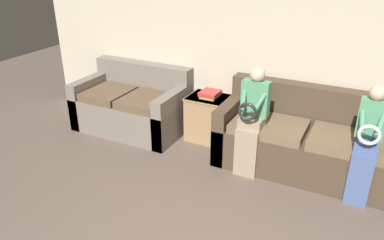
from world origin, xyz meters
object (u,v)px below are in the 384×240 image
object	(u,v)px
child_right_seated	(367,140)
child_left_seated	(252,118)
couch_main	(308,143)
side_shelf	(209,118)
couch_side	(133,107)
book_stack	(210,94)

from	to	relation	value
child_right_seated	child_left_seated	bearing A→B (deg)	179.92
couch_main	child_right_seated	size ratio (longest dim) A/B	1.69
child_left_seated	side_shelf	distance (m)	1.01
child_left_seated	couch_side	bearing A→B (deg)	169.57
child_left_seated	side_shelf	xyz separation A→B (m)	(-0.77, 0.53, -0.38)
side_shelf	book_stack	distance (m)	0.35
couch_side	child_left_seated	size ratio (longest dim) A/B	1.23
couch_main	child_left_seated	bearing A→B (deg)	-150.09
couch_side	side_shelf	bearing A→B (deg)	9.02
child_right_seated	side_shelf	bearing A→B (deg)	164.87
side_shelf	book_stack	world-z (taller)	book_stack
couch_main	couch_side	world-z (taller)	couch_main
child_left_seated	child_right_seated	size ratio (longest dim) A/B	1.01
child_left_seated	book_stack	size ratio (longest dim) A/B	4.62
couch_main	couch_side	size ratio (longest dim) A/B	1.35
couch_main	book_stack	xyz separation A→B (m)	(-1.37, 0.19, 0.31)
child_right_seated	couch_main	bearing A→B (deg)	149.96
child_left_seated	book_stack	distance (m)	0.94
couch_side	book_stack	bearing A→B (deg)	9.48
side_shelf	child_left_seated	bearing A→B (deg)	-34.82
couch_side	child_left_seated	xyz separation A→B (m)	(1.91, -0.35, 0.36)
book_stack	child_right_seated	bearing A→B (deg)	-15.42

